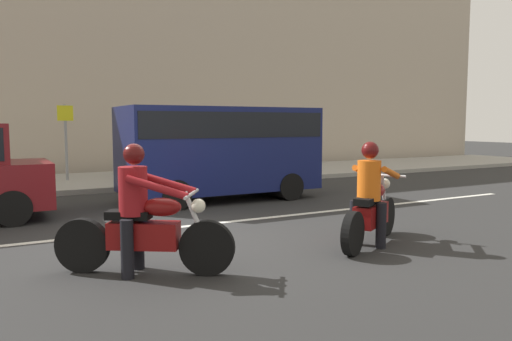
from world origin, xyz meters
name	(u,v)px	position (x,y,z in m)	size (l,w,h in m)	color
ground_plane	(183,240)	(0.00, 0.00, 0.00)	(80.00, 80.00, 0.00)	#282828
sidewalk_slab	(88,182)	(0.00, 8.00, 0.07)	(40.00, 4.40, 0.14)	#99968E
building_facade	(66,41)	(0.00, 11.40, 4.66)	(40.00, 1.40, 9.33)	#B7A893
lane_marking_stripe	(149,230)	(-0.27, 0.90, 0.00)	(18.00, 0.14, 0.01)	silver
motorcycle_with_rider_crimson	(143,221)	(-1.03, -1.43, 0.64)	(1.90, 1.30, 1.57)	black
motorcycle_with_rider_orange_stripe	(371,203)	(2.34, -1.64, 0.63)	(1.89, 1.17, 1.54)	black
parked_van_navy	(220,146)	(2.20, 3.41, 1.26)	(4.53, 1.96, 2.17)	#11194C
street_sign_post	(66,134)	(-0.56, 8.11, 1.49)	(0.44, 0.08, 2.20)	gray
pedestrian_bystander	(124,145)	(1.11, 8.03, 1.13)	(0.34, 0.34, 1.69)	black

